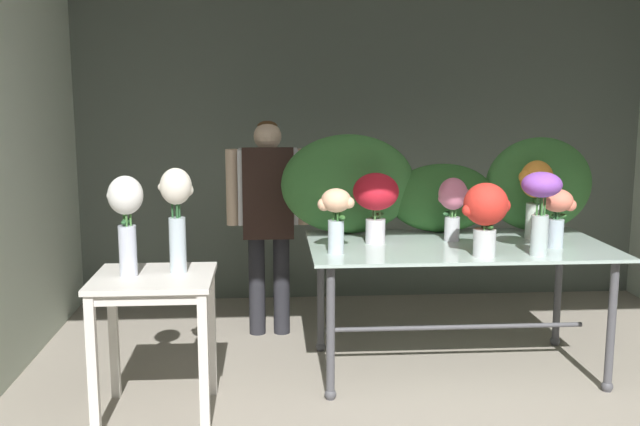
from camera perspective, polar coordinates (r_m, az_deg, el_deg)
ground_plane at (r=4.85m, az=5.98°, el=-12.16°), size 7.98×7.98×0.00m
wall_back at (r=6.30m, az=3.37°, el=6.34°), size 4.93×0.12×2.87m
display_table_glass at (r=4.71m, az=10.64°, el=-3.78°), size 1.87×1.01×0.84m
side_table_white at (r=4.10m, az=-12.83°, el=-6.37°), size 0.65×0.59×0.80m
florist at (r=5.30m, az=-4.06°, el=0.68°), size 0.61×0.24×1.57m
foliage_backdrop at (r=4.99m, az=9.07°, el=1.98°), size 2.13×0.28×0.67m
vase_coral_ranunculus at (r=4.68m, az=18.02°, el=0.13°), size 0.22×0.19×0.36m
vase_sunset_stock at (r=4.91m, az=16.51°, el=1.63°), size 0.24×0.21×0.51m
vase_scarlet_lilies at (r=4.32m, az=12.83°, el=0.10°), size 0.29×0.26×0.43m
vase_rosy_dahlias at (r=4.72m, az=10.36°, el=0.86°), size 0.21×0.18×0.41m
vase_crimson_snapdragons at (r=4.59m, az=4.35°, el=1.21°), size 0.29×0.29×0.45m
vase_peach_anemones at (r=4.30m, az=1.25°, el=-0.04°), size 0.22×0.18×0.39m
vase_violet_hydrangea at (r=4.42m, az=16.90°, el=0.97°), size 0.23×0.23×0.49m
vase_white_roses_tall at (r=4.02m, az=-14.91°, el=-0.12°), size 0.19×0.19×0.54m
vase_cream_lisianthus_tall at (r=4.04m, az=-11.12°, el=0.26°), size 0.19×0.17×0.58m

